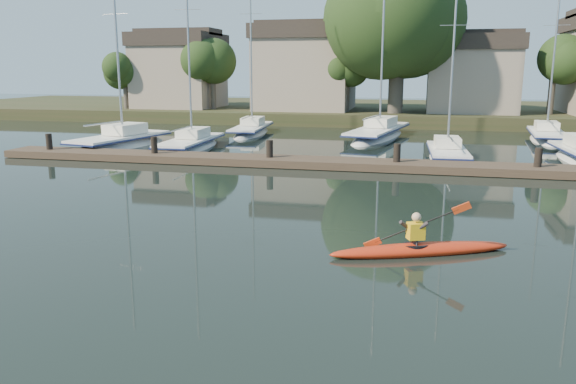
% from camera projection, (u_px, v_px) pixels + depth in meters
% --- Properties ---
extents(ground, '(160.00, 160.00, 0.00)m').
position_uv_depth(ground, '(240.00, 268.00, 13.02)').
color(ground, black).
rests_on(ground, ground).
extents(kayak, '(4.57, 2.38, 1.50)m').
position_uv_depth(kayak, '(420.00, 247.00, 13.96)').
color(kayak, '#B3430D').
rests_on(kayak, ground).
extents(dock, '(34.00, 2.00, 1.80)m').
position_uv_depth(dock, '(332.00, 163.00, 26.30)').
color(dock, '#4E3C2C').
rests_on(dock, ground).
extents(sailboat_0, '(3.86, 8.64, 13.25)m').
position_uv_depth(sailboat_0, '(121.00, 151.00, 33.27)').
color(sailboat_0, white).
rests_on(sailboat_0, ground).
extents(sailboat_1, '(2.28, 8.23, 13.37)m').
position_uv_depth(sailboat_1, '(191.00, 152.00, 32.47)').
color(sailboat_1, white).
rests_on(sailboat_1, ground).
extents(sailboat_3, '(2.13, 7.21, 11.53)m').
position_uv_depth(sailboat_3, '(447.00, 162.00, 28.92)').
color(sailboat_3, white).
rests_on(sailboat_3, ground).
extents(sailboat_5, '(2.69, 8.68, 14.15)m').
position_uv_depth(sailboat_5, '(252.00, 136.00, 40.09)').
color(sailboat_5, white).
rests_on(sailboat_5, ground).
extents(sailboat_6, '(4.34, 11.35, 17.66)m').
position_uv_depth(sailboat_6, '(378.00, 141.00, 37.81)').
color(sailboat_6, white).
rests_on(sailboat_6, ground).
extents(sailboat_7, '(2.77, 7.93, 12.52)m').
position_uv_depth(sailboat_7, '(546.00, 143.00, 36.52)').
color(sailboat_7, white).
rests_on(sailboat_7, ground).
extents(shore, '(90.00, 25.25, 12.75)m').
position_uv_depth(shore, '(394.00, 84.00, 50.32)').
color(shore, '#252F17').
rests_on(shore, ground).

